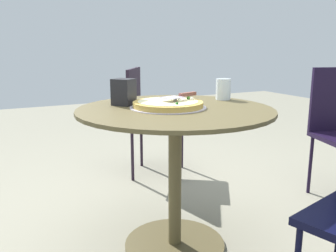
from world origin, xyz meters
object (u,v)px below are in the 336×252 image
at_px(pizza_on_tray, 168,104).
at_px(drinking_cup, 223,89).
at_px(patio_table, 175,148).
at_px(napkin_dispenser, 124,92).
at_px(pizza_server, 181,96).
at_px(patio_chair_near, 149,113).

distance_m(pizza_on_tray, drinking_cup, 0.42).
relative_size(patio_table, pizza_on_tray, 2.56).
bearing_deg(napkin_dispenser, drinking_cup, -134.92).
height_order(pizza_server, napkin_dispenser, napkin_dispenser).
distance_m(drinking_cup, napkin_dispenser, 0.57).
bearing_deg(pizza_on_tray, drinking_cup, -165.11).
height_order(pizza_on_tray, patio_chair_near, patio_chair_near).
xyz_separation_m(patio_table, pizza_server, (-0.05, -0.03, 0.26)).
bearing_deg(patio_chair_near, pizza_server, 75.06).
height_order(drinking_cup, patio_chair_near, patio_chair_near).
xyz_separation_m(napkin_dispenser, patio_chair_near, (-0.52, -0.88, -0.30)).
relative_size(pizza_server, patio_chair_near, 0.25).
distance_m(patio_table, pizza_server, 0.26).
distance_m(patio_table, napkin_dispenser, 0.39).
bearing_deg(pizza_server, drinking_cup, -162.80).
bearing_deg(pizza_on_tray, patio_chair_near, -108.44).
bearing_deg(patio_chair_near, pizza_on_tray, 71.56).
relative_size(patio_table, pizza_server, 4.48).
relative_size(drinking_cup, patio_chair_near, 0.14).
xyz_separation_m(drinking_cup, patio_chair_near, (0.05, -0.95, -0.29)).
bearing_deg(pizza_on_tray, pizza_server, -176.30).
bearing_deg(patio_table, pizza_on_tray, -43.54).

